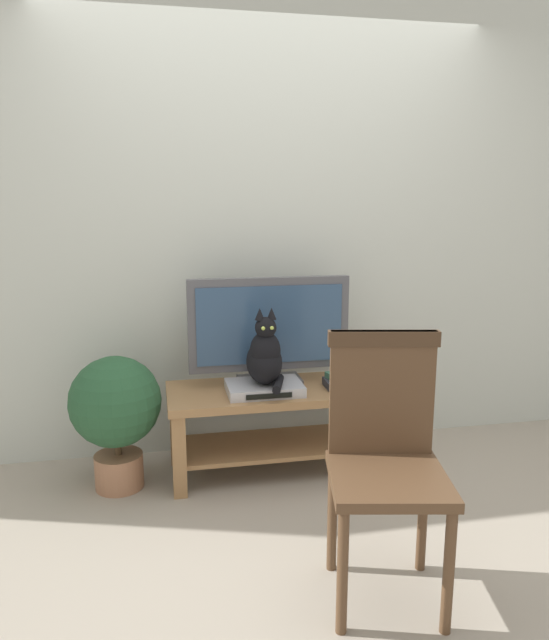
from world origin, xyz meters
name	(u,v)px	position (x,y,z in m)	size (l,w,h in m)	color
ground_plane	(302,511)	(0.00, 0.00, 0.00)	(12.00, 12.00, 0.00)	gray
back_wall	(267,217)	(0.00, 0.91, 1.40)	(7.00, 0.12, 2.80)	#B7BCB2
tv_stand	(273,413)	(-0.05, 0.47, 0.34)	(1.15, 0.50, 0.48)	olive
tv	(269,328)	(-0.05, 0.57, 0.80)	(0.90, 0.20, 0.60)	#4C4C51
media_box	(264,388)	(-0.11, 0.41, 0.51)	(0.40, 0.28, 0.05)	#ADADB2
cat	(265,356)	(-0.11, 0.39, 0.69)	(0.20, 0.34, 0.42)	black
wooden_chair	(385,446)	(0.17, -0.60, 0.59)	(0.51, 0.51, 1.01)	#513823
book_stack	(343,381)	(0.33, 0.42, 0.52)	(0.20, 0.17, 0.08)	#2D2D33
potted_plant	(116,409)	(-0.89, 0.44, 0.44)	(0.47, 0.47, 0.71)	#9E6B4C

